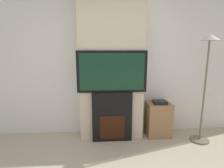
# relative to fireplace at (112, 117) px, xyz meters

# --- Properties ---
(wall_back) EXTENTS (6.00, 0.06, 2.70)m
(wall_back) POSITION_rel_fireplace_xyz_m (0.00, 0.37, 0.92)
(wall_back) COLOR silver
(wall_back) RESTS_ON ground_plane
(chimney_breast) EXTENTS (1.09, 0.34, 2.70)m
(chimney_breast) POSITION_rel_fireplace_xyz_m (0.00, 0.17, 0.92)
(chimney_breast) COLOR beige
(chimney_breast) RESTS_ON ground_plane
(fireplace) EXTENTS (0.68, 0.15, 0.86)m
(fireplace) POSITION_rel_fireplace_xyz_m (0.00, 0.00, 0.00)
(fireplace) COLOR black
(fireplace) RESTS_ON ground_plane
(television) EXTENTS (1.15, 0.07, 0.69)m
(television) POSITION_rel_fireplace_xyz_m (0.00, -0.00, 0.78)
(television) COLOR black
(television) RESTS_ON fireplace
(floor_lamp) EXTENTS (0.31, 0.31, 1.81)m
(floor_lamp) POSITION_rel_fireplace_xyz_m (1.53, -0.13, 0.92)
(floor_lamp) COLOR #726651
(floor_lamp) RESTS_ON ground_plane
(media_stand) EXTENTS (0.42, 0.36, 0.67)m
(media_stand) POSITION_rel_fireplace_xyz_m (0.86, 0.12, -0.11)
(media_stand) COLOR #997047
(media_stand) RESTS_ON ground_plane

